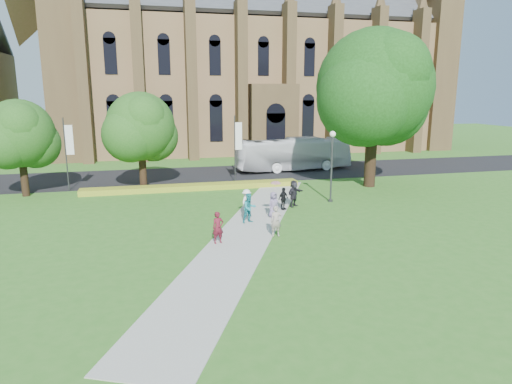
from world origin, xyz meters
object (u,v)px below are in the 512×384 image
object	(u,v)px
large_tree	(374,87)
tour_coach	(293,154)
streetlamp	(332,158)
pedestrian_0	(218,228)

from	to	relation	value
large_tree	tour_coach	distance (m)	12.19
streetlamp	large_tree	distance (m)	8.73
streetlamp	large_tree	size ratio (longest dim) A/B	0.40
streetlamp	pedestrian_0	bearing A→B (deg)	-141.79
tour_coach	pedestrian_0	size ratio (longest dim) A/B	7.02
streetlamp	pedestrian_0	world-z (taller)	streetlamp
streetlamp	tour_coach	xyz separation A→B (m)	(1.74, 13.99, -1.59)
large_tree	pedestrian_0	bearing A→B (deg)	-141.39
large_tree	streetlamp	bearing A→B (deg)	-140.71
tour_coach	pedestrian_0	xyz separation A→B (m)	(-11.42, -21.62, -0.81)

